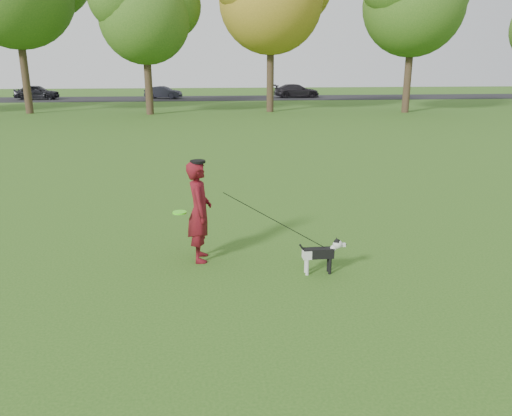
{
  "coord_description": "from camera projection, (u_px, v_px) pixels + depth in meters",
  "views": [
    {
      "loc": [
        -0.65,
        -7.89,
        3.27
      ],
      "look_at": [
        0.2,
        -0.03,
        0.95
      ],
      "focal_mm": 35.0,
      "sensor_mm": 36.0,
      "label": 1
    }
  ],
  "objects": [
    {
      "name": "ground",
      "position": [
        244.0,
        261.0,
        8.52
      ],
      "size": [
        120.0,
        120.0,
        0.0
      ],
      "primitive_type": "plane",
      "color": "#285116",
      "rests_on": "ground"
    },
    {
      "name": "car_left",
      "position": [
        37.0,
        92.0,
        44.92
      ],
      "size": [
        3.82,
        1.57,
        1.3
      ],
      "primitive_type": "imported",
      "rotation": [
        0.0,
        0.0,
        1.56
      ],
      "color": "black",
      "rests_on": "road"
    },
    {
      "name": "road",
      "position": [
        209.0,
        98.0,
        46.68
      ],
      "size": [
        120.0,
        7.0,
        0.02
      ],
      "primitive_type": "cube",
      "color": "black",
      "rests_on": "ground"
    },
    {
      "name": "man_held_items",
      "position": [
        275.0,
        220.0,
        8.1
      ],
      "size": [
        2.48,
        0.92,
        1.34
      ],
      "color": "#54FA1F",
      "rests_on": "ground"
    },
    {
      "name": "car_right",
      "position": [
        296.0,
        91.0,
        47.35
      ],
      "size": [
        4.37,
        1.9,
        1.25
      ],
      "primitive_type": "imported",
      "rotation": [
        0.0,
        0.0,
        1.6
      ],
      "color": "black",
      "rests_on": "road"
    },
    {
      "name": "dog",
      "position": [
        322.0,
        252.0,
        7.94
      ],
      "size": [
        0.77,
        0.16,
        0.59
      ],
      "color": "black",
      "rests_on": "ground"
    },
    {
      "name": "car_mid",
      "position": [
        163.0,
        92.0,
        46.1
      ],
      "size": [
        3.54,
        2.03,
        1.1
      ],
      "primitive_type": "imported",
      "rotation": [
        0.0,
        0.0,
        1.3
      ],
      "color": "black",
      "rests_on": "road"
    },
    {
      "name": "man",
      "position": [
        199.0,
        211.0,
        8.36
      ],
      "size": [
        0.42,
        0.64,
        1.72
      ],
      "primitive_type": "imported",
      "rotation": [
        0.0,
        0.0,
        1.59
      ],
      "color": "#530B19",
      "rests_on": "ground"
    }
  ]
}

